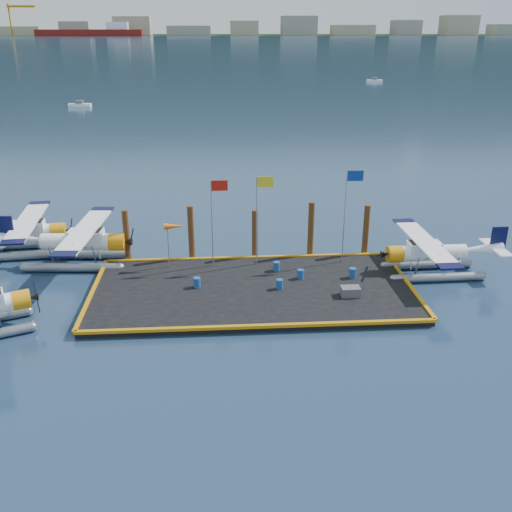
# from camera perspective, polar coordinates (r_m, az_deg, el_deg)

# --- Properties ---
(ground) EXTENTS (4000.00, 4000.00, 0.00)m
(ground) POSITION_cam_1_polar(r_m,az_deg,el_deg) (36.26, -0.32, -3.74)
(ground) COLOR #162844
(ground) RESTS_ON ground
(dock) EXTENTS (20.00, 10.00, 0.40)m
(dock) POSITION_cam_1_polar(r_m,az_deg,el_deg) (36.17, -0.32, -3.46)
(dock) COLOR black
(dock) RESTS_ON ground
(dock_bumpers) EXTENTS (20.25, 10.25, 0.18)m
(dock_bumpers) POSITION_cam_1_polar(r_m,az_deg,el_deg) (36.05, -0.32, -3.04)
(dock_bumpers) COLOR #C07F0B
(dock_bumpers) RESTS_ON dock
(far_backdrop) EXTENTS (3050.00, 2050.00, 810.00)m
(far_backdrop) POSITION_cam_1_polar(r_m,az_deg,el_deg) (1786.54, 4.14, 21.91)
(far_backdrop) COLOR black
(far_backdrop) RESTS_ON ground
(seaplane_b) EXTENTS (9.31, 10.27, 3.64)m
(seaplane_b) POSITION_cam_1_polar(r_m,az_deg,el_deg) (41.67, -17.09, 1.14)
(seaplane_b) COLOR gray
(seaplane_b) RESTS_ON ground
(seaplane_c) EXTENTS (8.95, 9.88, 3.50)m
(seaplane_c) POSITION_cam_1_polar(r_m,az_deg,el_deg) (45.16, -22.20, 1.98)
(seaplane_c) COLOR gray
(seaplane_c) RESTS_ON ground
(seaplane_d) EXTENTS (8.48, 9.34, 3.33)m
(seaplane_d) POSITION_cam_1_polar(r_m,az_deg,el_deg) (39.99, 16.89, 0.07)
(seaplane_d) COLOR gray
(seaplane_d) RESTS_ON ground
(drum_0) EXTENTS (0.46, 0.46, 0.65)m
(drum_0) POSITION_cam_1_polar(r_m,az_deg,el_deg) (36.20, -5.93, -2.65)
(drum_0) COLOR navy
(drum_0) RESTS_ON dock
(drum_1) EXTENTS (0.44, 0.44, 0.62)m
(drum_1) POSITION_cam_1_polar(r_m,az_deg,el_deg) (35.85, 2.38, -2.83)
(drum_1) COLOR navy
(drum_1) RESTS_ON dock
(drum_2) EXTENTS (0.44, 0.44, 0.62)m
(drum_2) POSITION_cam_1_polar(r_m,az_deg,el_deg) (37.35, 4.48, -1.81)
(drum_2) COLOR navy
(drum_2) RESTS_ON dock
(drum_4) EXTENTS (0.47, 0.47, 0.66)m
(drum_4) POSITION_cam_1_polar(r_m,az_deg,el_deg) (37.89, 9.64, -1.68)
(drum_4) COLOR navy
(drum_4) RESTS_ON dock
(drum_5) EXTENTS (0.45, 0.45, 0.63)m
(drum_5) POSITION_cam_1_polar(r_m,az_deg,el_deg) (38.44, 2.06, -1.03)
(drum_5) COLOR navy
(drum_5) RESTS_ON dock
(crate) EXTENTS (1.15, 0.77, 0.58)m
(crate) POSITION_cam_1_polar(r_m,az_deg,el_deg) (35.40, 9.41, -3.51)
(crate) COLOR #515256
(crate) RESTS_ON dock
(flagpole_red) EXTENTS (1.14, 0.08, 6.00)m
(flagpole_red) POSITION_cam_1_polar(r_m,az_deg,el_deg) (38.11, -4.15, 4.62)
(flagpole_red) COLOR #95949C
(flagpole_red) RESTS_ON dock
(flagpole_yellow) EXTENTS (1.14, 0.08, 6.20)m
(flagpole_yellow) POSITION_cam_1_polar(r_m,az_deg,el_deg) (38.18, 0.36, 4.90)
(flagpole_yellow) COLOR #95949C
(flagpole_yellow) RESTS_ON dock
(flagpole_blue) EXTENTS (1.14, 0.08, 6.50)m
(flagpole_blue) POSITION_cam_1_polar(r_m,az_deg,el_deg) (39.02, 9.21, 5.26)
(flagpole_blue) COLOR #95949C
(flagpole_blue) RESTS_ON dock
(windsock) EXTENTS (1.40, 0.44, 3.12)m
(windsock) POSITION_cam_1_polar(r_m,az_deg,el_deg) (38.60, -8.17, 2.85)
(windsock) COLOR #95949C
(windsock) RESTS_ON dock
(piling_0) EXTENTS (0.44, 0.44, 4.00)m
(piling_0) POSITION_cam_1_polar(r_m,az_deg,el_deg) (40.91, -12.79, 1.82)
(piling_0) COLOR #402512
(piling_0) RESTS_ON ground
(piling_1) EXTENTS (0.44, 0.44, 4.20)m
(piling_1) POSITION_cam_1_polar(r_m,az_deg,el_deg) (40.41, -6.49, 2.13)
(piling_1) COLOR #402512
(piling_1) RESTS_ON ground
(piling_2) EXTENTS (0.44, 0.44, 3.80)m
(piling_2) POSITION_cam_1_polar(r_m,az_deg,el_deg) (40.51, -0.11, 2.03)
(piling_2) COLOR #402512
(piling_2) RESTS_ON ground
(piling_3) EXTENTS (0.44, 0.44, 4.30)m
(piling_3) POSITION_cam_1_polar(r_m,az_deg,el_deg) (40.88, 5.50, 2.49)
(piling_3) COLOR #402512
(piling_3) RESTS_ON ground
(piling_4) EXTENTS (0.44, 0.44, 4.00)m
(piling_4) POSITION_cam_1_polar(r_m,az_deg,el_deg) (41.75, 10.93, 2.38)
(piling_4) COLOR #402512
(piling_4) RESTS_ON ground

